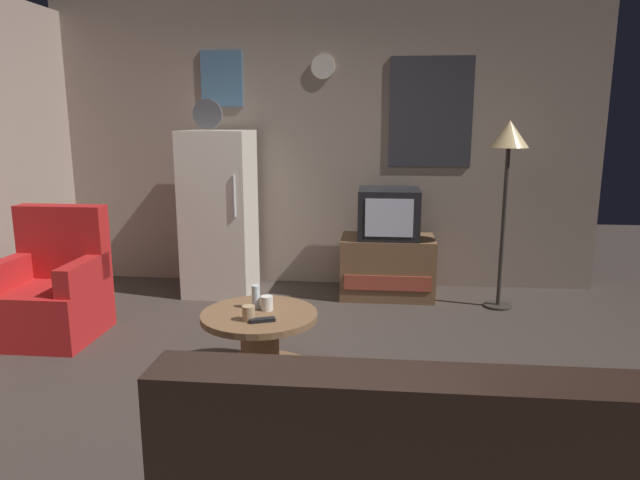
{
  "coord_description": "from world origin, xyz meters",
  "views": [
    {
      "loc": [
        0.56,
        -3.1,
        1.6
      ],
      "look_at": [
        0.15,
        0.9,
        0.75
      ],
      "focal_mm": 32.2,
      "sensor_mm": 36.0,
      "label": 1
    }
  ],
  "objects_px": {
    "crt_tv": "(389,213)",
    "armchair": "(53,292)",
    "remote_control": "(262,320)",
    "coffee_table": "(260,346)",
    "standing_lamp": "(508,149)",
    "mug_ceramic_white": "(267,303)",
    "wine_glass": "(256,297)",
    "tv_stand": "(387,267)",
    "mug_ceramic_tan": "(249,313)",
    "fridge": "(219,213)"
  },
  "relations": [
    {
      "from": "wine_glass",
      "to": "mug_ceramic_white",
      "type": "height_order",
      "value": "wine_glass"
    },
    {
      "from": "fridge",
      "to": "mug_ceramic_tan",
      "type": "height_order",
      "value": "fridge"
    },
    {
      "from": "tv_stand",
      "to": "wine_glass",
      "type": "distance_m",
      "value": 1.95
    },
    {
      "from": "crt_tv",
      "to": "armchair",
      "type": "xyz_separation_m",
      "value": [
        -2.5,
        -1.25,
        -0.43
      ]
    },
    {
      "from": "standing_lamp",
      "to": "coffee_table",
      "type": "distance_m",
      "value": 2.64
    },
    {
      "from": "armchair",
      "to": "mug_ceramic_tan",
      "type": "bearing_deg",
      "value": -23.45
    },
    {
      "from": "coffee_table",
      "to": "armchair",
      "type": "distance_m",
      "value": 1.79
    },
    {
      "from": "wine_glass",
      "to": "remote_control",
      "type": "xyz_separation_m",
      "value": [
        0.09,
        -0.24,
        -0.06
      ]
    },
    {
      "from": "remote_control",
      "to": "mug_ceramic_white",
      "type": "bearing_deg",
      "value": 72.38
    },
    {
      "from": "wine_glass",
      "to": "mug_ceramic_tan",
      "type": "relative_size",
      "value": 1.67
    },
    {
      "from": "tv_stand",
      "to": "remote_control",
      "type": "height_order",
      "value": "tv_stand"
    },
    {
      "from": "tv_stand",
      "to": "armchair",
      "type": "height_order",
      "value": "armchair"
    },
    {
      "from": "crt_tv",
      "to": "standing_lamp",
      "type": "distance_m",
      "value": 1.15
    },
    {
      "from": "mug_ceramic_tan",
      "to": "wine_glass",
      "type": "bearing_deg",
      "value": 90.76
    },
    {
      "from": "wine_glass",
      "to": "tv_stand",
      "type": "bearing_deg",
      "value": 64.04
    },
    {
      "from": "mug_ceramic_white",
      "to": "coffee_table",
      "type": "bearing_deg",
      "value": -124.74
    },
    {
      "from": "fridge",
      "to": "mug_ceramic_tan",
      "type": "xyz_separation_m",
      "value": [
        0.7,
        -1.93,
        -0.28
      ]
    },
    {
      "from": "remote_control",
      "to": "armchair",
      "type": "bearing_deg",
      "value": 135.87
    },
    {
      "from": "crt_tv",
      "to": "wine_glass",
      "type": "bearing_deg",
      "value": -115.99
    },
    {
      "from": "fridge",
      "to": "coffee_table",
      "type": "xyz_separation_m",
      "value": [
        0.74,
        -1.79,
        -0.54
      ]
    },
    {
      "from": "tv_stand",
      "to": "crt_tv",
      "type": "distance_m",
      "value": 0.5
    },
    {
      "from": "mug_ceramic_white",
      "to": "mug_ceramic_tan",
      "type": "relative_size",
      "value": 1.0
    },
    {
      "from": "crt_tv",
      "to": "wine_glass",
      "type": "distance_m",
      "value": 1.95
    },
    {
      "from": "wine_glass",
      "to": "mug_ceramic_tan",
      "type": "bearing_deg",
      "value": -89.24
    },
    {
      "from": "mug_ceramic_white",
      "to": "mug_ceramic_tan",
      "type": "bearing_deg",
      "value": -109.92
    },
    {
      "from": "fridge",
      "to": "standing_lamp",
      "type": "distance_m",
      "value": 2.59
    },
    {
      "from": "crt_tv",
      "to": "mug_ceramic_white",
      "type": "bearing_deg",
      "value": -113.68
    },
    {
      "from": "tv_stand",
      "to": "wine_glass",
      "type": "height_order",
      "value": "wine_glass"
    },
    {
      "from": "crt_tv",
      "to": "armchair",
      "type": "bearing_deg",
      "value": -153.51
    },
    {
      "from": "remote_control",
      "to": "armchair",
      "type": "height_order",
      "value": "armchair"
    },
    {
      "from": "mug_ceramic_white",
      "to": "standing_lamp",
      "type": "bearing_deg",
      "value": 41.53
    },
    {
      "from": "remote_control",
      "to": "tv_stand",
      "type": "bearing_deg",
      "value": 47.77
    },
    {
      "from": "coffee_table",
      "to": "remote_control",
      "type": "relative_size",
      "value": 4.8
    },
    {
      "from": "tv_stand",
      "to": "crt_tv",
      "type": "relative_size",
      "value": 1.56
    },
    {
      "from": "tv_stand",
      "to": "coffee_table",
      "type": "bearing_deg",
      "value": -114.01
    },
    {
      "from": "tv_stand",
      "to": "mug_ceramic_white",
      "type": "relative_size",
      "value": 9.33
    },
    {
      "from": "fridge",
      "to": "mug_ceramic_tan",
      "type": "distance_m",
      "value": 2.07
    },
    {
      "from": "fridge",
      "to": "mug_ceramic_tan",
      "type": "bearing_deg",
      "value": -69.99
    },
    {
      "from": "crt_tv",
      "to": "remote_control",
      "type": "height_order",
      "value": "crt_tv"
    },
    {
      "from": "wine_glass",
      "to": "remote_control",
      "type": "distance_m",
      "value": 0.26
    },
    {
      "from": "tv_stand",
      "to": "mug_ceramic_white",
      "type": "bearing_deg",
      "value": -113.64
    },
    {
      "from": "remote_control",
      "to": "fridge",
      "type": "bearing_deg",
      "value": 90.79
    },
    {
      "from": "tv_stand",
      "to": "standing_lamp",
      "type": "height_order",
      "value": "standing_lamp"
    },
    {
      "from": "standing_lamp",
      "to": "armchair",
      "type": "relative_size",
      "value": 1.66
    },
    {
      "from": "standing_lamp",
      "to": "coffee_table",
      "type": "bearing_deg",
      "value": -138.09
    },
    {
      "from": "standing_lamp",
      "to": "wine_glass",
      "type": "distance_m",
      "value": 2.5
    },
    {
      "from": "tv_stand",
      "to": "mug_ceramic_tan",
      "type": "xyz_separation_m",
      "value": [
        -0.84,
        -1.96,
        0.2
      ]
    },
    {
      "from": "tv_stand",
      "to": "mug_ceramic_white",
      "type": "distance_m",
      "value": 1.94
    },
    {
      "from": "fridge",
      "to": "coffee_table",
      "type": "relative_size",
      "value": 2.46
    },
    {
      "from": "tv_stand",
      "to": "armchair",
      "type": "xyz_separation_m",
      "value": [
        -2.5,
        -1.25,
        0.06
      ]
    }
  ]
}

